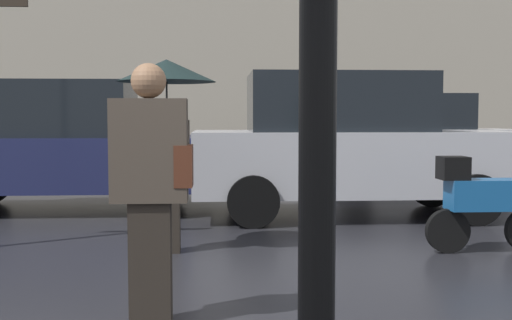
# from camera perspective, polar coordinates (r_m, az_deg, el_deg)

# --- Properties ---
(pedestrian_with_umbrella) EXTENTS (1.02, 1.02, 2.01)m
(pedestrian_with_umbrella) POSITION_cam_1_polar(r_m,az_deg,el_deg) (6.60, -8.07, 5.48)
(pedestrian_with_umbrella) COLOR #2A241E
(pedestrian_with_umbrella) RESTS_ON ground
(pedestrian_with_bag) EXTENTS (0.54, 0.24, 1.78)m
(pedestrian_with_bag) POSITION_cam_1_polar(r_m,az_deg,el_deg) (4.28, -9.42, -1.69)
(pedestrian_with_bag) COLOR #2A241E
(pedestrian_with_bag) RESTS_ON ground
(parked_scooter) EXTENTS (1.31, 0.32, 1.23)m
(parked_scooter) POSITION_cam_1_polar(r_m,az_deg,el_deg) (7.01, 19.93, -3.43)
(parked_scooter) COLOR black
(parked_scooter) RESTS_ON ground
(parked_car_left) EXTENTS (4.50, 1.92, 2.02)m
(parked_car_left) POSITION_cam_1_polar(r_m,az_deg,el_deg) (9.06, 8.28, 1.37)
(parked_car_left) COLOR silver
(parked_car_left) RESTS_ON ground
(parked_car_right) EXTENTS (4.11, 1.91, 1.86)m
(parked_car_right) POSITION_cam_1_polar(r_m,az_deg,el_deg) (12.74, 13.93, 1.66)
(parked_car_right) COLOR silver
(parked_car_right) RESTS_ON ground
(parked_car_distant) EXTENTS (4.43, 1.90, 1.94)m
(parked_car_distant) POSITION_cam_1_polar(r_m,az_deg,el_deg) (9.93, -17.29, 1.23)
(parked_car_distant) COLOR #1E234C
(parked_car_distant) RESTS_ON ground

